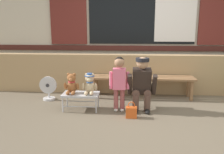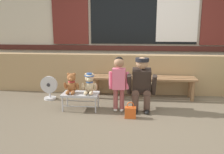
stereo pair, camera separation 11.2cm
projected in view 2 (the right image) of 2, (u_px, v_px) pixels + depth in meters
name	position (u px, v px, depth m)	size (l,w,h in m)	color
ground_plane	(144.00, 116.00, 3.99)	(60.00, 60.00, 0.00)	brown
brick_low_wall	(142.00, 74.00, 5.28)	(7.47, 0.25, 0.85)	tan
shop_facade	(144.00, 17.00, 5.52)	(7.62, 0.26, 3.30)	beige
wooden_bench_long	(143.00, 80.00, 4.94)	(2.10, 0.40, 0.44)	#8E6642
small_display_bench	(81.00, 95.00, 4.27)	(0.64, 0.36, 0.30)	#BCBCC1
teddy_bear_plain	(71.00, 84.00, 4.24)	(0.28, 0.26, 0.36)	#93562D
teddy_bear_with_hat	(89.00, 84.00, 4.21)	(0.28, 0.27, 0.36)	#CCB289
child_standing	(119.00, 78.00, 4.12)	(0.35, 0.18, 0.96)	#994C4C
adult_crouching	(142.00, 84.00, 4.19)	(0.50, 0.49, 0.95)	brown
handbag_on_ground	(130.00, 112.00, 3.91)	(0.18, 0.11, 0.27)	#DB561E
floor_fan	(49.00, 88.00, 4.85)	(0.34, 0.24, 0.48)	silver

